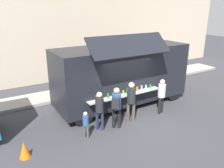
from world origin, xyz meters
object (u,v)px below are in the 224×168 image
customer_front_ordering (131,99)px  customer_mid_with_backpack (116,104)px  traffic_cone_orange (24,150)px  child_near_queue (86,123)px  trash_bin (153,73)px  customer_rear_waiting (100,108)px  customer_extra_browsing (162,93)px  food_truck_main (122,73)px

customer_front_ordering → customer_mid_with_backpack: size_ratio=1.02×
traffic_cone_orange → child_near_queue: 2.23m
trash_bin → customer_mid_with_backpack: (-5.55, -4.25, 0.59)m
traffic_cone_orange → customer_rear_waiting: customer_rear_waiting is taller
customer_extra_browsing → trash_bin: bearing=-53.4°
traffic_cone_orange → child_near_queue: size_ratio=0.52×
traffic_cone_orange → customer_rear_waiting: size_ratio=0.35×
customer_mid_with_backpack → customer_extra_browsing: customer_mid_with_backpack is taller
customer_front_ordering → customer_extra_browsing: bearing=-58.7°
customer_mid_with_backpack → child_near_queue: bearing=131.2°
trash_bin → customer_rear_waiting: 7.37m
traffic_cone_orange → customer_extra_browsing: size_ratio=0.34×
trash_bin → customer_mid_with_backpack: size_ratio=0.53×
food_truck_main → customer_rear_waiting: size_ratio=4.12×
traffic_cone_orange → customer_mid_with_backpack: bearing=1.3°
food_truck_main → customer_rear_waiting: bearing=-142.2°
trash_bin → customer_extra_browsing: (-3.07, -4.13, 0.51)m
customer_mid_with_backpack → customer_rear_waiting: customer_mid_with_backpack is taller
customer_mid_with_backpack → customer_extra_browsing: bearing=-47.9°
customer_mid_with_backpack → customer_front_ordering: bearing=-38.7°
traffic_cone_orange → child_near_queue: (2.20, 0.03, 0.36)m
traffic_cone_orange → customer_front_ordering: (4.39, 0.26, 0.77)m
food_truck_main → traffic_cone_orange: (-5.09, -2.01, -1.32)m
food_truck_main → customer_mid_with_backpack: bearing=-128.8°
food_truck_main → customer_front_ordering: bearing=-112.1°
child_near_queue → customer_extra_browsing: bearing=-32.2°
customer_extra_browsing → child_near_queue: bearing=75.8°
food_truck_main → child_near_queue: food_truck_main is taller
customer_front_ordering → customer_extra_browsing: (1.64, -0.06, -0.08)m
customer_front_ordering → customer_mid_with_backpack: (-0.84, -0.18, 0.00)m
child_near_queue → food_truck_main: bearing=-0.3°
traffic_cone_orange → customer_front_ordering: customer_front_ordering is taller
traffic_cone_orange → customer_extra_browsing: customer_extra_browsing is taller
customer_extra_browsing → child_near_queue: (-3.82, -0.17, -0.33)m
customer_front_ordering → traffic_cone_orange: bearing=126.6°
customer_front_ordering → customer_rear_waiting: bearing=120.7°
customer_extra_browsing → child_near_queue: customer_extra_browsing is taller
food_truck_main → child_near_queue: (-2.88, -1.97, -0.95)m
traffic_cone_orange → customer_extra_browsing: (6.03, 0.20, 0.69)m
customer_rear_waiting → food_truck_main: bearing=-14.1°
customer_extra_browsing → customer_front_ordering: bearing=71.3°
trash_bin → food_truck_main: bearing=-149.9°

